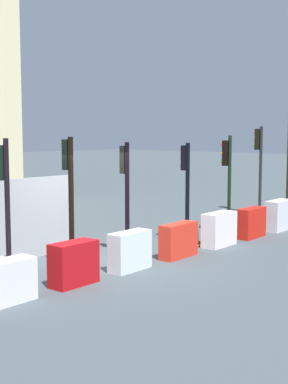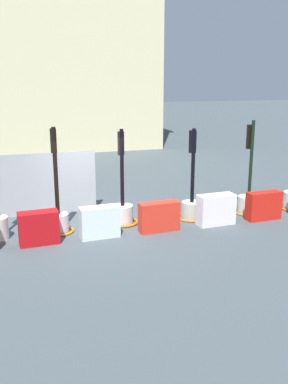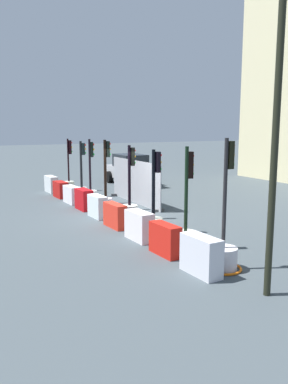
# 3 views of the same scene
# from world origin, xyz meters

# --- Properties ---
(ground_plane) EXTENTS (120.00, 120.00, 0.00)m
(ground_plane) POSITION_xyz_m (0.00, 0.00, 0.00)
(ground_plane) COLOR #424C51
(traffic_light_0) EXTENTS (0.86, 0.86, 2.77)m
(traffic_light_0) POSITION_xyz_m (-6.57, 0.00, 0.45)
(traffic_light_0) COLOR silver
(traffic_light_0) RESTS_ON ground_plane
(traffic_light_1) EXTENTS (0.73, 0.73, 2.71)m
(traffic_light_1) POSITION_xyz_m (-4.54, 0.02, 0.56)
(traffic_light_1) COLOR beige
(traffic_light_1) RESTS_ON ground_plane
(traffic_light_2) EXTENTS (0.58, 0.58, 2.86)m
(traffic_light_2) POSITION_xyz_m (-2.68, -0.20, 0.58)
(traffic_light_2) COLOR silver
(traffic_light_2) RESTS_ON ground_plane
(traffic_light_3) EXTENTS (0.84, 0.84, 2.88)m
(traffic_light_3) POSITION_xyz_m (-1.08, -0.13, 0.54)
(traffic_light_3) COLOR silver
(traffic_light_3) RESTS_ON ground_plane
(traffic_light_4) EXTENTS (0.90, 0.90, 2.74)m
(traffic_light_4) POSITION_xyz_m (0.79, 0.05, 0.46)
(traffic_light_4) COLOR silver
(traffic_light_4) RESTS_ON ground_plane
(traffic_light_5) EXTENTS (0.91, 0.91, 2.70)m
(traffic_light_5) POSITION_xyz_m (2.89, -0.11, 0.48)
(traffic_light_5) COLOR #AFB4A3
(traffic_light_5) RESTS_ON ground_plane
(traffic_light_6) EXTENTS (0.88, 0.88, 2.88)m
(traffic_light_6) POSITION_xyz_m (4.79, -0.14, 0.48)
(traffic_light_6) COLOR silver
(traffic_light_6) RESTS_ON ground_plane
(traffic_light_7) EXTENTS (0.93, 0.93, 3.15)m
(traffic_light_7) POSITION_xyz_m (6.45, -0.18, 0.45)
(traffic_light_7) COLOR silver
(traffic_light_7) RESTS_ON ground_plane
(construction_barrier_0) EXTENTS (1.15, 0.46, 0.85)m
(construction_barrier_0) POSITION_xyz_m (-6.57, -0.95, 0.42)
(construction_barrier_0) COLOR silver
(construction_barrier_0) RESTS_ON ground_plane
(construction_barrier_1) EXTENTS (1.07, 0.51, 0.77)m
(construction_barrier_1) POSITION_xyz_m (-4.87, -0.94, 0.39)
(construction_barrier_1) COLOR #AF1512
(construction_barrier_1) RESTS_ON ground_plane
(construction_barrier_2) EXTENTS (1.16, 0.49, 0.77)m
(construction_barrier_2) POSITION_xyz_m (-3.23, -0.90, 0.38)
(construction_barrier_2) COLOR white
(construction_barrier_2) RESTS_ON ground_plane
(construction_barrier_3) EXTENTS (1.02, 0.49, 0.85)m
(construction_barrier_3) POSITION_xyz_m (-1.65, -0.88, 0.43)
(construction_barrier_3) COLOR red
(construction_barrier_3) RESTS_ON ground_plane
(construction_barrier_4) EXTENTS (1.05, 0.45, 0.84)m
(construction_barrier_4) POSITION_xyz_m (-0.08, -0.88, 0.42)
(construction_barrier_4) COLOR silver
(construction_barrier_4) RESTS_ON ground_plane
(construction_barrier_5) EXTENTS (1.14, 0.42, 0.82)m
(construction_barrier_5) POSITION_xyz_m (1.58, -0.88, 0.41)
(construction_barrier_5) COLOR red
(construction_barrier_5) RESTS_ON ground_plane
(construction_barrier_6) EXTENTS (1.11, 0.50, 0.88)m
(construction_barrier_6) POSITION_xyz_m (3.32, -0.84, 0.44)
(construction_barrier_6) COLOR white
(construction_barrier_6) RESTS_ON ground_plane
(construction_barrier_7) EXTENTS (1.08, 0.43, 0.85)m
(construction_barrier_7) POSITION_xyz_m (4.88, -0.86, 0.42)
(construction_barrier_7) COLOR red
(construction_barrier_7) RESTS_ON ground_plane
(construction_barrier_8) EXTENTS (1.11, 0.50, 0.91)m
(construction_barrier_8) POSITION_xyz_m (6.47, -0.83, 0.46)
(construction_barrier_8) COLOR silver
(construction_barrier_8) RESTS_ON ground_plane
(car_silver_hatchback) EXTENTS (4.16, 2.08, 1.78)m
(car_silver_hatchback) POSITION_xyz_m (-7.19, 3.95, 0.88)
(car_silver_hatchback) COLOR #B6B5B6
(car_silver_hatchback) RESTS_ON ground_plane
(street_lamp_post) EXTENTS (0.36, 0.36, 6.91)m
(street_lamp_post) POSITION_xyz_m (8.04, -0.31, 4.20)
(street_lamp_post) COLOR black
(street_lamp_post) RESTS_ON ground_plane
(site_fence_panel) EXTENTS (4.63, 0.50, 1.91)m
(site_fence_panel) POSITION_xyz_m (-1.99, 1.64, 0.92)
(site_fence_panel) COLOR #9EA1A6
(site_fence_panel) RESTS_ON ground_plane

